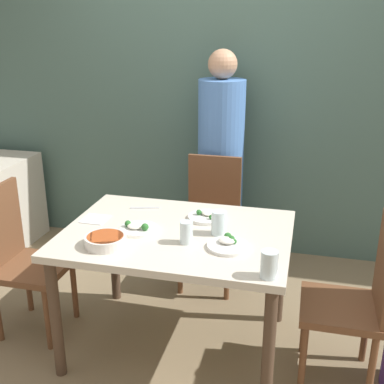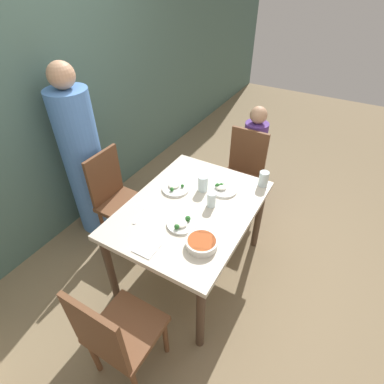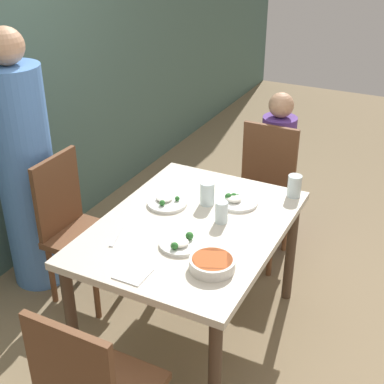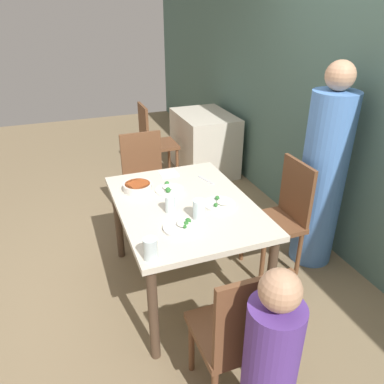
% 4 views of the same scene
% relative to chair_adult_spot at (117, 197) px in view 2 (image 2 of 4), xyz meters
% --- Properties ---
extents(ground_plane, '(10.00, 10.00, 0.00)m').
position_rel_chair_adult_spot_xyz_m(ground_plane, '(-0.03, -0.80, -0.49)').
color(ground_plane, '#847051').
extents(wall_back, '(10.00, 0.06, 2.70)m').
position_rel_chair_adult_spot_xyz_m(wall_back, '(-0.03, 0.61, 0.86)').
color(wall_back, '#4C6B60').
rests_on(wall_back, ground_plane).
extents(dining_table, '(1.22, 0.91, 0.73)m').
position_rel_chair_adult_spot_xyz_m(dining_table, '(-0.03, -0.80, 0.16)').
color(dining_table, beige).
rests_on(dining_table, ground_plane).
extents(chair_adult_spot, '(0.40, 0.40, 0.92)m').
position_rel_chair_adult_spot_xyz_m(chair_adult_spot, '(0.00, 0.00, 0.00)').
color(chair_adult_spot, brown).
rests_on(chair_adult_spot, ground_plane).
extents(chair_child_spot, '(0.40, 0.40, 0.92)m').
position_rel_chair_adult_spot_xyz_m(chair_child_spot, '(0.93, -0.85, 0.00)').
color(chair_child_spot, brown).
rests_on(chair_child_spot, ground_plane).
extents(chair_empty_left, '(0.40, 0.40, 0.92)m').
position_rel_chair_adult_spot_xyz_m(chair_empty_left, '(-0.98, -0.85, 0.00)').
color(chair_empty_left, brown).
rests_on(chair_empty_left, ground_plane).
extents(person_adult, '(0.34, 0.34, 1.63)m').
position_rel_chair_adult_spot_xyz_m(person_adult, '(0.00, 0.34, 0.27)').
color(person_adult, '#5184D1').
rests_on(person_adult, ground_plane).
extents(person_child, '(0.24, 0.24, 1.09)m').
position_rel_chair_adult_spot_xyz_m(person_child, '(1.22, -0.85, 0.02)').
color(person_child, '#5B3893').
rests_on(person_child, ground_plane).
extents(bowl_curry, '(0.21, 0.21, 0.05)m').
position_rel_chair_adult_spot_xyz_m(bowl_curry, '(-0.33, -1.05, 0.28)').
color(bowl_curry, silver).
rests_on(bowl_curry, dining_table).
extents(plate_rice_adult, '(0.21, 0.21, 0.06)m').
position_rel_chair_adult_spot_xyz_m(plate_rice_adult, '(0.28, -0.92, 0.26)').
color(plate_rice_adult, white).
rests_on(plate_rice_adult, dining_table).
extents(plate_rice_child, '(0.22, 0.22, 0.05)m').
position_rel_chair_adult_spot_xyz_m(plate_rice_child, '(0.10, -0.58, 0.26)').
color(plate_rice_child, white).
rests_on(plate_rice_child, dining_table).
extents(plate_noodles, '(0.21, 0.21, 0.06)m').
position_rel_chair_adult_spot_xyz_m(plate_noodles, '(-0.23, -0.84, 0.26)').
color(plate_noodles, white).
rests_on(plate_noodles, dining_table).
extents(glass_water_tall, '(0.07, 0.07, 0.12)m').
position_rel_chair_adult_spot_xyz_m(glass_water_tall, '(0.06, -0.93, 0.31)').
color(glass_water_tall, silver).
rests_on(glass_water_tall, dining_table).
extents(glass_water_short, '(0.08, 0.08, 0.13)m').
position_rel_chair_adult_spot_xyz_m(glass_water_short, '(0.50, -1.18, 0.31)').
color(glass_water_short, silver).
rests_on(glass_water_short, dining_table).
extents(glass_water_center, '(0.08, 0.08, 0.13)m').
position_rel_chair_adult_spot_xyz_m(glass_water_center, '(0.20, -0.78, 0.31)').
color(glass_water_center, silver).
rests_on(glass_water_center, dining_table).
extents(napkin_folded, '(0.14, 0.14, 0.01)m').
position_rel_chair_adult_spot_xyz_m(napkin_folded, '(-0.53, -0.75, 0.25)').
color(napkin_folded, white).
rests_on(napkin_folded, dining_table).
extents(fork_steel, '(0.18, 0.07, 0.01)m').
position_rel_chair_adult_spot_xyz_m(fork_steel, '(-0.31, -0.52, 0.25)').
color(fork_steel, silver).
rests_on(fork_steel, dining_table).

